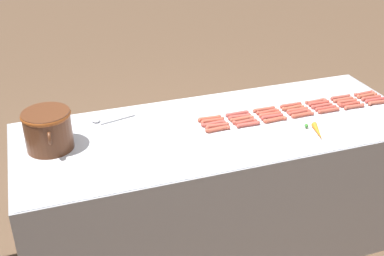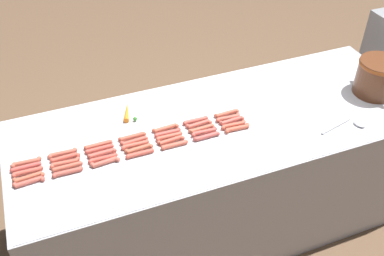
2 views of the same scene
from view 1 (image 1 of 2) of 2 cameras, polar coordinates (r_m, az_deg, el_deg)
name	(u,v)px [view 1 (image 1 of 2)]	position (r m, az deg, el deg)	size (l,w,h in m)	color
ground_plane	(217,239)	(3.27, 3.01, -12.94)	(20.00, 20.00, 0.00)	brown
griddle_counter	(219,187)	(3.00, 3.22, -6.93)	(0.88, 2.32, 0.84)	#9EA0A5
hot_dog_0	(378,102)	(3.25, 21.02, 2.84)	(0.03, 0.15, 0.02)	#AE523F
hot_dog_1	(354,106)	(3.15, 18.53, 2.42)	(0.03, 0.15, 0.02)	#B25341
hot_dog_2	(329,110)	(3.05, 15.76, 2.00)	(0.03, 0.15, 0.02)	#AF4D3C
hot_dog_3	(303,115)	(2.96, 12.86, 1.53)	(0.03, 0.15, 0.02)	#B34D3A
hot_dog_4	(275,120)	(2.87, 9.73, 0.98)	(0.03, 0.15, 0.02)	#B9523C
hot_dog_5	(248,124)	(2.79, 6.62, 0.43)	(0.03, 0.15, 0.02)	#B54B40
hot_dog_6	(218,129)	(2.73, 3.05, -0.13)	(0.03, 0.15, 0.02)	#B24E3A
hot_dog_7	(375,100)	(3.28, 20.72, 3.10)	(0.02, 0.15, 0.02)	#B9463F
hot_dog_8	(350,104)	(3.17, 18.05, 2.69)	(0.03, 0.15, 0.02)	#B94839
hot_dog_9	(326,108)	(3.07, 15.45, 2.26)	(0.03, 0.15, 0.02)	#B9463B
hot_dog_10	(300,112)	(2.98, 12.54, 1.81)	(0.03, 0.15, 0.02)	#AB483A
hot_dog_11	(272,117)	(2.90, 9.40, 1.32)	(0.03, 0.15, 0.02)	#B5473E
hot_dog_12	(245,122)	(2.82, 6.23, 0.73)	(0.03, 0.15, 0.02)	#B34B3D
hot_dog_13	(217,126)	(2.76, 2.96, 0.25)	(0.03, 0.15, 0.02)	#AE4E3E
hot_dog_14	(371,98)	(3.30, 20.29, 3.34)	(0.03, 0.15, 0.02)	#B74B3D
hot_dog_15	(347,102)	(3.20, 17.76, 2.99)	(0.03, 0.15, 0.02)	#B34D3C
hot_dog_16	(322,106)	(3.10, 15.01, 2.54)	(0.03, 0.15, 0.02)	#B44C40
hot_dog_17	(297,110)	(3.01, 12.26, 2.09)	(0.03, 0.15, 0.02)	#B94C3C
hot_dog_18	(270,114)	(2.93, 9.15, 1.60)	(0.03, 0.15, 0.02)	#B24D3A
hot_dog_19	(242,119)	(2.85, 5.89, 1.09)	(0.03, 0.15, 0.02)	#AB523C
hot_dog_20	(214,124)	(2.79, 2.54, 0.52)	(0.03, 0.15, 0.02)	#B04A3F
hot_dog_21	(367,95)	(3.33, 19.87, 3.62)	(0.03, 0.15, 0.02)	#B0523B
hot_dog_22	(343,100)	(3.22, 17.34, 3.20)	(0.02, 0.15, 0.02)	#AD503D
hot_dog_23	(319,103)	(3.13, 14.69, 2.84)	(0.03, 0.15, 0.02)	#B84438
hot_dog_24	(293,108)	(3.03, 11.78, 2.35)	(0.03, 0.15, 0.02)	#AC533B
hot_dog_25	(268,112)	(2.95, 8.90, 1.89)	(0.03, 0.15, 0.02)	#B64B3A
hot_dog_26	(239,117)	(2.88, 5.59, 1.35)	(0.03, 0.15, 0.02)	#AE473E
hot_dog_27	(212,121)	(2.82, 2.41, 0.88)	(0.03, 0.15, 0.02)	#B94B38
hot_dog_28	(364,93)	(3.35, 19.58, 3.85)	(0.03, 0.15, 0.02)	#B14F42
hot_dog_29	(340,97)	(3.25, 17.05, 3.49)	(0.03, 0.15, 0.02)	#AC4C40
hot_dog_30	(316,101)	(3.15, 14.36, 3.06)	(0.03, 0.15, 0.02)	#AC5041
hot_dog_31	(291,105)	(3.06, 11.53, 2.66)	(0.03, 0.15, 0.02)	#B6483A
hot_dog_32	(264,109)	(2.98, 8.46, 2.19)	(0.03, 0.15, 0.02)	#B6503D
hot_dog_33	(237,114)	(2.91, 5.33, 1.69)	(0.03, 0.15, 0.02)	#AC4841
hot_dog_34	(209,118)	(2.84, 2.05, 1.15)	(0.03, 0.15, 0.02)	#B74F39
bean_pot	(48,128)	(2.62, -16.59, -0.02)	(0.31, 0.25, 0.21)	#562D19
serving_spoon	(103,120)	(2.88, -10.42, 0.96)	(0.10, 0.27, 0.02)	#B7B7BC
carrot	(317,131)	(2.78, 14.51, -0.38)	(0.18, 0.08, 0.03)	orange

